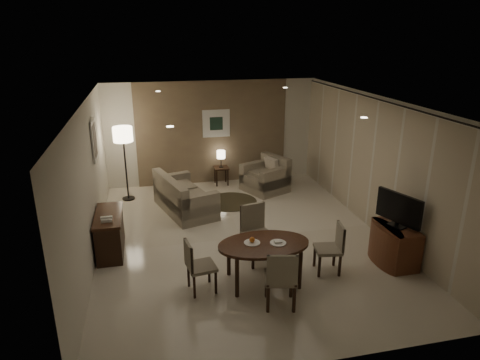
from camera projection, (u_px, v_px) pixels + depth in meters
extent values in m
cube|color=beige|center=(242.00, 238.00, 8.47)|extent=(5.50, 7.00, 0.00)
cube|color=white|center=(242.00, 101.00, 7.58)|extent=(5.50, 7.00, 0.00)
cube|color=#78664B|center=(212.00, 133.00, 11.25)|extent=(5.50, 0.00, 2.70)
cube|color=beige|center=(89.00, 184.00, 7.45)|extent=(0.00, 7.00, 2.70)
cube|color=beige|center=(375.00, 164.00, 8.60)|extent=(0.00, 7.00, 2.70)
cube|color=#78664B|center=(212.00, 133.00, 11.23)|extent=(3.96, 0.03, 2.70)
cylinder|color=black|center=(379.00, 100.00, 8.16)|extent=(0.03, 6.80, 0.03)
cube|color=silver|center=(216.00, 123.00, 11.15)|extent=(0.72, 0.03, 0.72)
cube|color=#1B3023|center=(216.00, 124.00, 11.14)|extent=(0.34, 0.01, 0.34)
cube|color=silver|center=(94.00, 140.00, 8.40)|extent=(0.03, 0.60, 0.80)
cube|color=gray|center=(95.00, 140.00, 8.40)|extent=(0.01, 0.46, 0.64)
cylinder|color=white|center=(170.00, 127.00, 5.64)|extent=(0.10, 0.10, 0.01)
cylinder|color=white|center=(364.00, 118.00, 6.22)|extent=(0.10, 0.10, 0.01)
cylinder|color=white|center=(158.00, 91.00, 8.95)|extent=(0.10, 0.10, 0.01)
cylinder|color=white|center=(285.00, 88.00, 9.54)|extent=(0.10, 0.10, 0.01)
cylinder|color=white|center=(252.00, 243.00, 6.78)|extent=(0.26, 0.26, 0.02)
cylinder|color=white|center=(278.00, 243.00, 6.78)|extent=(0.26, 0.26, 0.02)
sphere|color=#CB5F17|center=(252.00, 240.00, 6.77)|extent=(0.09, 0.09, 0.09)
cube|color=white|center=(278.00, 242.00, 6.77)|extent=(0.12, 0.08, 0.03)
cylinder|color=#3E3422|center=(231.00, 202.00, 10.26)|extent=(1.23, 1.23, 0.01)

